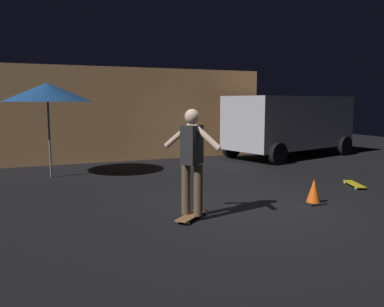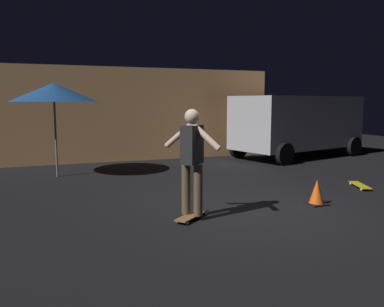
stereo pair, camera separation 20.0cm
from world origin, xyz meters
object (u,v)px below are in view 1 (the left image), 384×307
at_px(parked_van, 290,122).
at_px(skateboard_spare, 354,184).
at_px(skater, 192,154).
at_px(traffic_cone, 314,192).
at_px(skateboard_ridden, 192,216).
at_px(patio_umbrella, 47,92).

xyz_separation_m(parked_van, skateboard_spare, (-1.66, -4.60, -1.11)).
relative_size(skateboard_spare, skater, 0.48).
distance_m(parked_van, traffic_cone, 6.51).
distance_m(parked_van, skateboard_ridden, 8.10).
relative_size(patio_umbrella, traffic_cone, 5.00).
distance_m(skateboard_spare, skater, 4.42).
bearing_deg(traffic_cone, patio_umbrella, 133.29).
xyz_separation_m(skateboard_spare, skater, (-4.22, -0.86, 0.98)).
xyz_separation_m(patio_umbrella, traffic_cone, (4.27, -4.53, -1.86)).
distance_m(skateboard_ridden, traffic_cone, 2.43).
relative_size(parked_van, skateboard_ridden, 6.79).
distance_m(skateboard_ridden, skateboard_spare, 4.31).
bearing_deg(skateboard_ridden, patio_umbrella, 112.05).
xyz_separation_m(patio_umbrella, skater, (1.85, -4.56, -1.04)).
bearing_deg(traffic_cone, skater, -179.38).
bearing_deg(traffic_cone, skateboard_spare, 24.75).
height_order(skateboard_ridden, traffic_cone, traffic_cone).
height_order(skateboard_ridden, skater, skater).
distance_m(patio_umbrella, skateboard_spare, 7.39).
bearing_deg(skater, traffic_cone, 0.62).
bearing_deg(skater, skateboard_ridden, 90.00).
xyz_separation_m(skater, traffic_cone, (2.42, 0.03, -0.83)).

